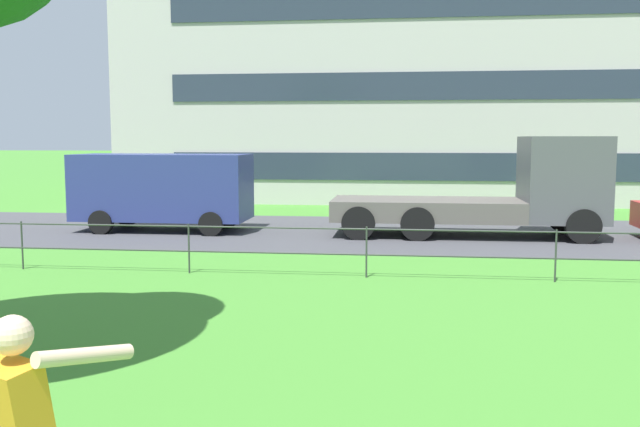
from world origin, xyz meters
TOP-DOWN VIEW (x-y plane):
  - street_strip at (0.00, 20.32)m, footprint 80.00×7.85m
  - park_fence at (0.00, 13.89)m, footprint 35.58×0.04m
  - panel_van_right at (-6.27, 20.05)m, footprint 5.00×2.11m
  - flatbed_truck_far_right at (3.50, 20.00)m, footprint 7.31×2.45m

SIDE VIEW (x-z plane):
  - street_strip at x=0.00m, z-range 0.00..0.01m
  - park_fence at x=0.00m, z-range 0.17..1.17m
  - flatbed_truck_far_right at x=3.50m, z-range -0.16..2.59m
  - panel_van_right at x=-6.27m, z-range 0.15..2.39m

